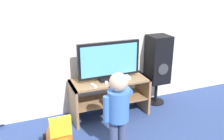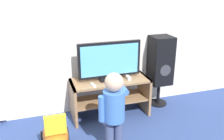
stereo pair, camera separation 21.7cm
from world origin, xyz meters
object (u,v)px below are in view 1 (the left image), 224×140
remote_secondary (106,82)px  ride_on_toy (59,137)px  game_console (127,76)px  remote_primary (94,86)px  television (109,61)px  speaker_tower (158,61)px  child (118,106)px

remote_secondary → ride_on_toy: bearing=-145.9°
game_console → remote_primary: (-0.53, -0.12, -0.01)m
television → remote_primary: (-0.28, -0.16, -0.25)m
television → remote_primary: 0.41m
speaker_tower → ride_on_toy: speaker_tower is taller
child → remote_primary: bearing=98.1°
remote_secondary → child: bearing=-99.6°
game_console → remote_secondary: size_ratio=1.35×
remote_secondary → ride_on_toy: remote_secondary is taller
remote_primary → television: bearing=29.9°
game_console → remote_secondary: bearing=-170.7°
game_console → child: 0.86m
game_console → ride_on_toy: bearing=-152.4°
speaker_tower → ride_on_toy: size_ratio=1.91×
child → speaker_tower: speaker_tower is taller
speaker_tower → television: bearing=-174.8°
remote_primary → ride_on_toy: remote_primary is taller
remote_primary → speaker_tower: (1.12, 0.24, 0.14)m
remote_primary → game_console: bearing=12.3°
child → ride_on_toy: 0.76m
speaker_tower → remote_primary: bearing=-168.0°
speaker_tower → ride_on_toy: bearing=-157.6°
remote_secondary → child: 0.69m
television → ride_on_toy: size_ratio=1.53×
game_console → remote_primary: game_console is taller
television → speaker_tower: (0.84, 0.08, -0.11)m
remote_primary → child: 0.63m
game_console → child: (-0.45, -0.74, -0.02)m
remote_primary → ride_on_toy: (-0.56, -0.46, -0.36)m
remote_primary → child: size_ratio=0.14×
remote_primary → remote_secondary: size_ratio=1.01×
game_console → ride_on_toy: 1.30m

